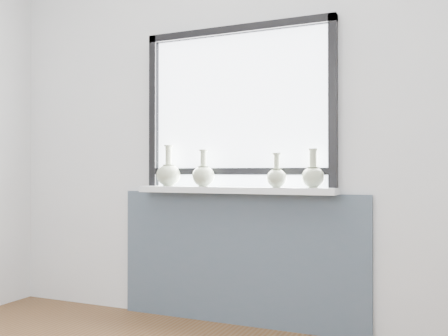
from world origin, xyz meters
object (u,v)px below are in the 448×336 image
at_px(vase_a, 168,173).
at_px(vase_d, 313,175).
at_px(windowsill, 234,190).
at_px(vase_c, 277,176).
at_px(vase_b, 203,175).

relative_size(vase_a, vase_d, 1.18).
height_order(windowsill, vase_c, vase_c).
relative_size(vase_a, vase_b, 1.15).
bearing_deg(vase_c, windowsill, 175.07).
relative_size(windowsill, vase_a, 4.73).
height_order(windowsill, vase_d, vase_d).
height_order(vase_a, vase_d, vase_a).
bearing_deg(vase_d, vase_c, -172.25).
bearing_deg(vase_c, vase_d, 7.75).
bearing_deg(vase_b, windowsill, 6.41).
xyz_separation_m(windowsill, vase_d, (0.51, 0.00, 0.10)).
distance_m(windowsill, vase_d, 0.52).
relative_size(windowsill, vase_d, 5.57).
height_order(vase_c, vase_d, vase_d).
relative_size(windowsill, vase_c, 6.20).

